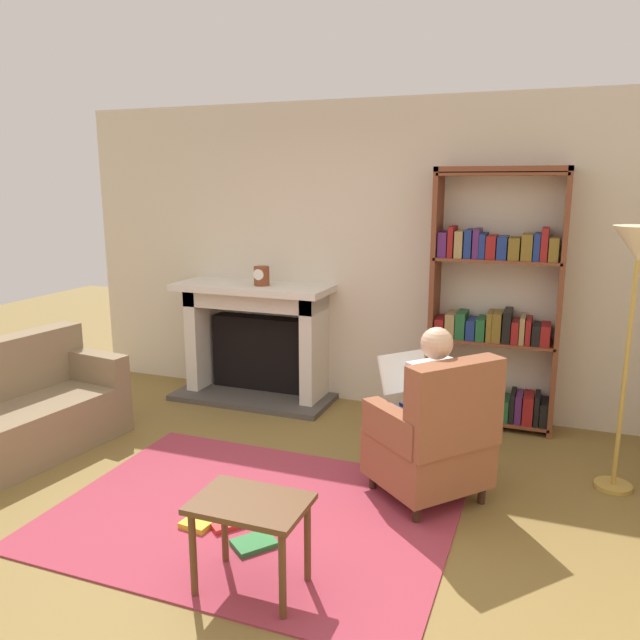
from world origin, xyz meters
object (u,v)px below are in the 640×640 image
object	(u,v)px
fireplace	(257,337)
bookshelf	(494,310)
seated_reader	(424,403)
floor_lamp	(637,269)
mantel_clock	(262,276)
armchair_reading	(435,439)
side_table	(251,515)
sofa_floral	(5,418)

from	to	relation	value
fireplace	bookshelf	bearing A→B (deg)	0.92
seated_reader	floor_lamp	size ratio (longest dim) A/B	0.65
fireplace	seated_reader	distance (m)	2.30
mantel_clock	seated_reader	xyz separation A→B (m)	(1.75, -1.26, -0.56)
mantel_clock	seated_reader	distance (m)	2.23
bookshelf	fireplace	bearing A→B (deg)	-179.08
fireplace	armchair_reading	world-z (taller)	fireplace
mantel_clock	side_table	bearing A→B (deg)	-65.35
bookshelf	side_table	distance (m)	2.88
side_table	floor_lamp	distance (m)	2.76
sofa_floral	seated_reader	bearing A→B (deg)	-71.69
bookshelf	mantel_clock	bearing A→B (deg)	-176.16
fireplace	bookshelf	world-z (taller)	bookshelf
bookshelf	floor_lamp	distance (m)	1.35
fireplace	side_table	xyz separation A→B (m)	(1.28, -2.65, -0.17)
fireplace	sofa_floral	distance (m)	2.23
bookshelf	armchair_reading	bearing A→B (deg)	-97.12
mantel_clock	armchair_reading	size ratio (longest dim) A/B	0.18
armchair_reading	sofa_floral	xyz separation A→B (m)	(-3.05, -0.49, -0.10)
fireplace	sofa_floral	xyz separation A→B (m)	(-1.10, -1.93, -0.26)
bookshelf	floor_lamp	size ratio (longest dim) A/B	1.22
mantel_clock	side_table	distance (m)	2.91
mantel_clock	floor_lamp	world-z (taller)	floor_lamp
sofa_floral	side_table	bearing A→B (deg)	-99.56
mantel_clock	bookshelf	xyz separation A→B (m)	(2.03, 0.14, -0.19)
mantel_clock	bookshelf	world-z (taller)	bookshelf
bookshelf	side_table	size ratio (longest dim) A/B	3.79
bookshelf	sofa_floral	xyz separation A→B (m)	(-3.23, -1.96, -0.66)
side_table	floor_lamp	xyz separation A→B (m)	(1.77, 1.82, 1.07)
mantel_clock	armchair_reading	bearing A→B (deg)	-35.88
mantel_clock	side_table	world-z (taller)	mantel_clock
bookshelf	sofa_floral	size ratio (longest dim) A/B	1.19
bookshelf	armchair_reading	world-z (taller)	bookshelf
mantel_clock	sofa_floral	distance (m)	2.35
fireplace	mantel_clock	bearing A→B (deg)	-43.53
fireplace	mantel_clock	distance (m)	0.62
sofa_floral	bookshelf	bearing A→B (deg)	-51.32
seated_reader	sofa_floral	xyz separation A→B (m)	(-2.96, -0.57, -0.30)
mantel_clock	seated_reader	size ratio (longest dim) A/B	0.15
fireplace	seated_reader	world-z (taller)	seated_reader
sofa_floral	side_table	xyz separation A→B (m)	(2.38, -0.72, 0.09)
floor_lamp	side_table	bearing A→B (deg)	-134.24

